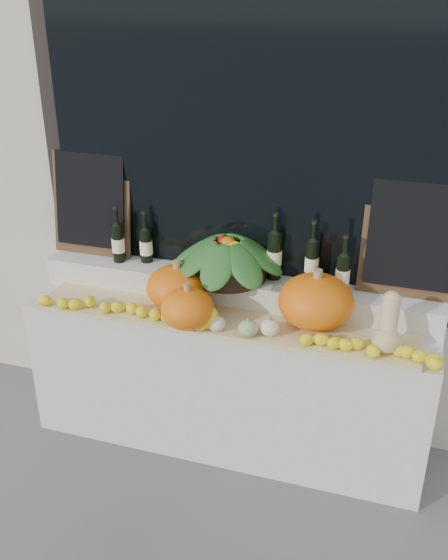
{
  "coord_description": "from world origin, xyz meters",
  "views": [
    {
      "loc": [
        0.89,
        -1.38,
        2.59
      ],
      "look_at": [
        0.0,
        1.45,
        1.12
      ],
      "focal_mm": 40.0,
      "sensor_mm": 36.0,
      "label": 1
    }
  ],
  "objects_px": {
    "pumpkin_right": "(316,301)",
    "butternut_squash": "(388,327)",
    "wine_bottle_tall": "(274,255)",
    "pumpkin_left": "(177,287)",
    "produce_bowl": "(228,257)"
  },
  "relations": [
    {
      "from": "pumpkin_right",
      "to": "butternut_squash",
      "type": "relative_size",
      "value": 1.36
    },
    {
      "from": "butternut_squash",
      "to": "produce_bowl",
      "type": "bearing_deg",
      "value": 162.43
    },
    {
      "from": "pumpkin_right",
      "to": "wine_bottle_tall",
      "type": "relative_size",
      "value": 1.02
    },
    {
      "from": "pumpkin_left",
      "to": "pumpkin_right",
      "type": "xyz_separation_m",
      "value": [
        0.77,
        0.01,
        0.02
      ]
    },
    {
      "from": "butternut_squash",
      "to": "pumpkin_right",
      "type": "bearing_deg",
      "value": 162.05
    },
    {
      "from": "pumpkin_left",
      "to": "pumpkin_right",
      "type": "distance_m",
      "value": 0.77
    },
    {
      "from": "pumpkin_left",
      "to": "butternut_squash",
      "type": "relative_size",
      "value": 1.19
    },
    {
      "from": "pumpkin_right",
      "to": "butternut_squash",
      "type": "xyz_separation_m",
      "value": [
        0.38,
        -0.12,
        -0.02
      ]
    },
    {
      "from": "pumpkin_right",
      "to": "produce_bowl",
      "type": "bearing_deg",
      "value": 162.7
    },
    {
      "from": "pumpkin_right",
      "to": "pumpkin_left",
      "type": "bearing_deg",
      "value": -179.02
    },
    {
      "from": "butternut_squash",
      "to": "wine_bottle_tall",
      "type": "bearing_deg",
      "value": 152.36
    },
    {
      "from": "pumpkin_right",
      "to": "produce_bowl",
      "type": "xyz_separation_m",
      "value": [
        -0.53,
        0.17,
        0.11
      ]
    },
    {
      "from": "pumpkin_left",
      "to": "wine_bottle_tall",
      "type": "height_order",
      "value": "wine_bottle_tall"
    },
    {
      "from": "pumpkin_right",
      "to": "butternut_squash",
      "type": "bearing_deg",
      "value": -17.95
    },
    {
      "from": "wine_bottle_tall",
      "to": "pumpkin_left",
      "type": "bearing_deg",
      "value": -154.4
    }
  ]
}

